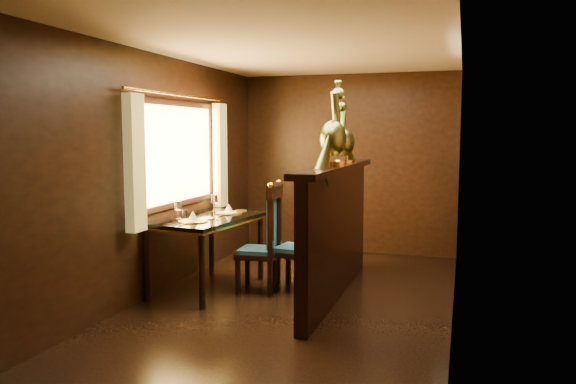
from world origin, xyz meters
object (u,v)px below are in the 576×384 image
dining_table (207,224)px  chair_left (306,233)px  chair_right (268,235)px  peacock_left (333,122)px  peacock_right (345,130)px

dining_table → chair_left: (1.05, 0.22, -0.08)m
chair_right → peacock_left: 1.37m
chair_left → chair_right: bearing=-154.0°
peacock_right → peacock_left: bearing=-90.0°
peacock_right → chair_right: bearing=-147.3°
dining_table → peacock_right: peacock_right is taller
chair_right → peacock_left: peacock_left is taller
peacock_left → chair_left: bearing=145.7°
dining_table → peacock_right: size_ratio=2.03×
dining_table → chair_right: bearing=16.0°
chair_left → chair_right: size_ratio=1.03×
peacock_left → peacock_right: (0.00, 0.56, -0.07)m
dining_table → chair_right: 0.68m
dining_table → peacock_right: (1.38, 0.55, 1.00)m
peacock_left → peacock_right: size_ratio=1.21×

